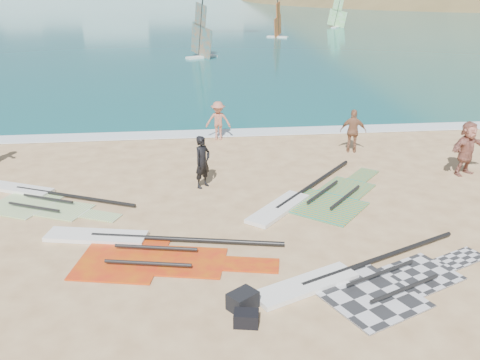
{
  "coord_description": "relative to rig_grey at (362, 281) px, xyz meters",
  "views": [
    {
      "loc": [
        -1.96,
        -10.79,
        6.82
      ],
      "look_at": [
        -0.37,
        4.0,
        1.0
      ],
      "focal_mm": 40.0,
      "sensor_mm": 36.0,
      "label": 1
    }
  ],
  "objects": [
    {
      "name": "windsurfer_right",
      "position": [
        16.19,
        59.72,
        1.15
      ],
      "size": [
        2.15,
        2.12,
        4.02
      ],
      "rotation": [
        0.0,
        0.0,
        0.9
      ],
      "color": "white",
      "rests_on": "ground"
    },
    {
      "name": "surf_line",
      "position": [
        -2.04,
        12.67,
        -0.05
      ],
      "size": [
        300.0,
        1.2,
        0.04
      ],
      "primitive_type": "cube",
      "color": "white",
      "rests_on": "ground"
    },
    {
      "name": "rig_green",
      "position": [
        -8.74,
        5.82,
        -0.0
      ],
      "size": [
        5.13,
        3.63,
        0.2
      ],
      "rotation": [
        0.0,
        0.0,
        -0.44
      ],
      "color": "#79B52E",
      "rests_on": "ground"
    },
    {
      "name": "beachgoer_right",
      "position": [
        5.94,
        6.64,
        0.93
      ],
      "size": [
        1.89,
        1.23,
        1.95
      ],
      "primitive_type": "imported",
      "rotation": [
        0.0,
        0.0,
        0.4
      ],
      "color": "#A06252",
      "rests_on": "ground"
    },
    {
      "name": "windsurfer_left",
      "position": [
        -2.34,
        35.33,
        1.35
      ],
      "size": [
        2.75,
        2.91,
        4.98
      ],
      "rotation": [
        0.0,
        0.0,
        0.53
      ],
      "color": "white",
      "rests_on": "ground"
    },
    {
      "name": "gear_bag_near",
      "position": [
        -2.9,
        -0.7,
        0.14
      ],
      "size": [
        0.76,
        0.72,
        0.39
      ],
      "primitive_type": "cube",
      "rotation": [
        0.0,
        0.0,
        0.64
      ],
      "color": "black",
      "rests_on": "ground"
    },
    {
      "name": "beachgoer_mid",
      "position": [
        -2.55,
        11.87,
        0.78
      ],
      "size": [
        1.15,
        0.76,
        1.67
      ],
      "primitive_type": "imported",
      "rotation": [
        0.0,
        0.0,
        -0.13
      ],
      "color": "#B26B55",
      "rests_on": "ground"
    },
    {
      "name": "windsurfer_centre",
      "position": [
        6.61,
        49.47,
        1.19
      ],
      "size": [
        2.37,
        2.57,
        4.22
      ],
      "rotation": [
        0.0,
        0.0,
        -0.45
      ],
      "color": "white",
      "rests_on": "ground"
    },
    {
      "name": "rig_orange",
      "position": [
        -0.01,
        4.88,
        0.0
      ],
      "size": [
        5.38,
        5.28,
        0.2
      ],
      "rotation": [
        0.0,
        0.0,
        0.87
      ],
      "color": "orange",
      "rests_on": "ground"
    },
    {
      "name": "beachgoer_back",
      "position": [
        2.69,
        9.54,
        0.83
      ],
      "size": [
        1.11,
        0.71,
        1.75
      ],
      "primitive_type": "imported",
      "rotation": [
        0.0,
        0.0,
        2.84
      ],
      "color": "#946143",
      "rests_on": "ground"
    },
    {
      "name": "sea",
      "position": [
        -2.04,
        132.37,
        -0.05
      ],
      "size": [
        300.0,
        240.0,
        0.06
      ],
      "primitive_type": "cube",
      "color": "#0C565A",
      "rests_on": "ground"
    },
    {
      "name": "gear_bag_far",
      "position": [
        -2.89,
        -1.29,
        0.1
      ],
      "size": [
        0.57,
        0.45,
        0.31
      ],
      "primitive_type": "cube",
      "rotation": [
        0.0,
        0.0,
        -0.19
      ],
      "color": "black",
      "rests_on": "ground"
    },
    {
      "name": "rig_grey",
      "position": [
        0.0,
        0.0,
        0.0
      ],
      "size": [
        6.26,
        4.0,
        0.2
      ],
      "rotation": [
        0.0,
        0.0,
        0.43
      ],
      "color": "#2A2B2D",
      "rests_on": "ground"
    },
    {
      "name": "ground",
      "position": [
        -2.04,
        0.37,
        -0.05
      ],
      "size": [
        300.0,
        300.0,
        0.0
      ],
      "primitive_type": "plane",
      "color": "#E5BC86",
      "rests_on": "ground"
    },
    {
      "name": "person_wetsuit",
      "position": [
        -3.45,
        6.42,
        0.84
      ],
      "size": [
        0.76,
        0.76,
        1.79
      ],
      "primitive_type": "imported",
      "rotation": [
        0.0,
        0.0,
        0.79
      ],
      "color": "black",
      "rests_on": "ground"
    },
    {
      "name": "rig_red",
      "position": [
        -5.34,
        2.16,
        0.0
      ],
      "size": [
        6.46,
        3.19,
        0.21
      ],
      "rotation": [
        0.0,
        0.0,
        -0.21
      ],
      "color": "red",
      "rests_on": "ground"
    }
  ]
}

